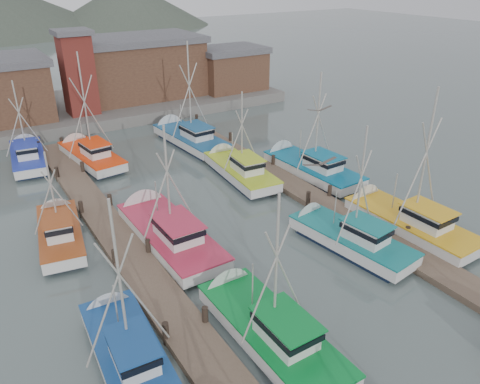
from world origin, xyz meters
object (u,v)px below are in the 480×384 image
boat_8 (166,231)px  boat_12 (89,155)px  lookout_tower (78,72)px  boat_4 (264,326)px

boat_8 → boat_12: boat_12 is taller
lookout_tower → boat_12: lookout_tower is taller
boat_8 → boat_12: bearing=90.3°
boat_4 → boat_8: 10.18m
boat_4 → boat_8: boat_8 is taller
boat_4 → boat_12: size_ratio=0.89×
boat_8 → boat_12: size_ratio=1.00×
lookout_tower → boat_4: lookout_tower is taller
boat_8 → boat_12: 15.55m
boat_4 → boat_8: (-0.33, 10.18, 0.00)m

